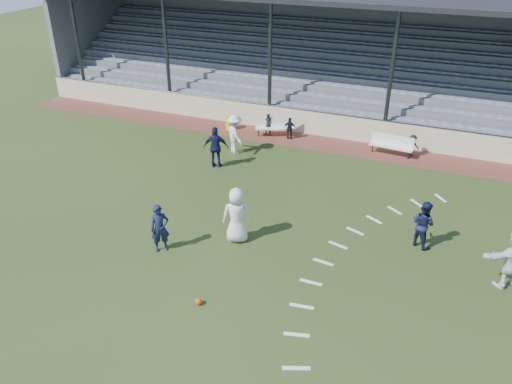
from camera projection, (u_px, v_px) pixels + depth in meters
ground at (227, 261)px, 16.23m from camera, size 90.00×90.00×0.00m
cinder_track at (317, 143)px, 24.74m from camera, size 34.00×2.00×0.02m
retaining_wall at (324, 125)px, 25.31m from camera, size 34.00×0.18×1.20m
bench_left at (276, 125)px, 25.30m from camera, size 2.00×1.19×0.95m
bench_right at (392, 143)px, 23.26m from camera, size 2.03×0.64×0.95m
trash_bin at (230, 123)px, 26.18m from camera, size 0.44×0.44×0.71m
football at (199, 302)px, 14.37m from camera, size 0.20×0.20×0.20m
player_white_lead at (237, 215)px, 16.84m from camera, size 1.15×0.98×2.00m
player_navy_lead at (160, 228)px, 16.39m from camera, size 0.74×0.72×1.71m
player_navy_mid at (423, 224)px, 16.64m from camera, size 1.03×0.97×1.68m
player_white_wing at (235, 134)px, 23.29m from camera, size 1.38×1.32×1.88m
player_navy_wing at (216, 147)px, 21.97m from camera, size 1.19×0.81×1.88m
sub_left_near at (268, 124)px, 25.37m from camera, size 0.47×0.36×1.15m
sub_left_far at (290, 128)px, 24.94m from camera, size 0.69×0.38×1.11m
sub_right at (412, 145)px, 23.16m from camera, size 0.71×0.46×1.04m
grandstand at (348, 70)px, 28.35m from camera, size 34.60×9.00×6.61m
penalty_arc at (352, 293)px, 14.86m from camera, size 3.89×14.63×0.01m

